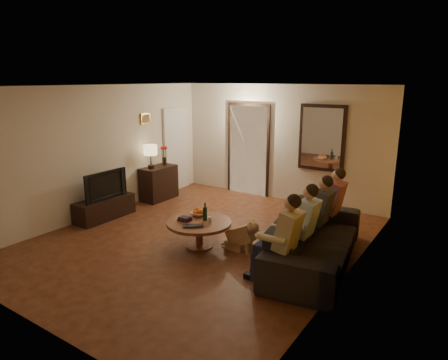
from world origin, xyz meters
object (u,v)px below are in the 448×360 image
Objects in this scene: sofa at (315,239)px; coffee_table at (199,234)px; tv at (103,185)px; laptop at (193,227)px; person_c at (317,218)px; wine_bottle at (205,211)px; dog at (241,234)px; table_lamp at (151,157)px; tv_stand at (105,208)px; person_b at (302,230)px; person_d at (330,208)px; person_a at (284,244)px; bowl at (198,214)px; dresser at (159,183)px.

sofa reaches higher than coffee_table.
tv reaches higher than laptop.
person_c is at bearing -4.36° from laptop.
wine_bottle is at bearing -89.43° from tv.
person_c reaches higher than dog.
tv_stand is (0.00, -1.36, -0.83)m from table_lamp.
person_b is at bearing -21.58° from laptop.
person_b reaches higher than tv_stand.
person_c is at bearing 23.56° from wine_bottle.
person_d is 2.14× the size of dog.
tv is 4.33m from person_d.
laptop is at bearing -145.47° from person_c.
tv is 1.75× the size of dog.
tv is at bearing -161.96° from person_d.
person_c is at bearing 8.83° from sofa.
person_a reaches higher than tv.
table_lamp is at bearing 149.42° from coffee_table.
tv_stand is at bearing 173.66° from person_a.
person_a is 1.00× the size of person_d.
person_d reaches higher than laptop.
person_a is 3.65× the size of laptop.
person_b is 4.63× the size of bowl.
laptop is at bearing -70.35° from coffee_table.
dog is (3.07, -1.40, -0.10)m from dresser.
table_lamp reaches higher than tv_stand.
person_c is 1.79m from wine_bottle.
table_lamp reaches higher than coffee_table.
person_b reaches higher than sofa.
dresser is 1.59m from tv_stand.
coffee_table is (2.43, -0.08, 0.02)m from tv_stand.
person_c is at bearing 25.75° from coffee_table.
dog is at bearing -21.00° from table_lamp.
dresser is 0.72× the size of person_b.
tv is at bearing -90.00° from table_lamp.
person_c is (4.12, 0.74, -0.09)m from tv.
table_lamp is 1.64× the size of laptop.
person_a is at bearing -16.36° from wine_bottle.
tv reaches higher than sofa.
tv is 2.26m from bowl.
sofa is 2.17× the size of person_b.
wine_bottle reaches higher than coffee_table.
person_c is 1.97m from bowl.
coffee_table is at bearing -172.69° from person_b.
tv_stand is at bearing -180.00° from tv.
person_b is (-0.10, -0.30, 0.22)m from sofa.
dresser is at bearing 0.00° from tv.
dog is 1.81× the size of wine_bottle.
table_lamp reaches higher than wine_bottle.
person_b is (0.00, 0.60, 0.00)m from person_a.
coffee_table is at bearing -30.58° from table_lamp.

